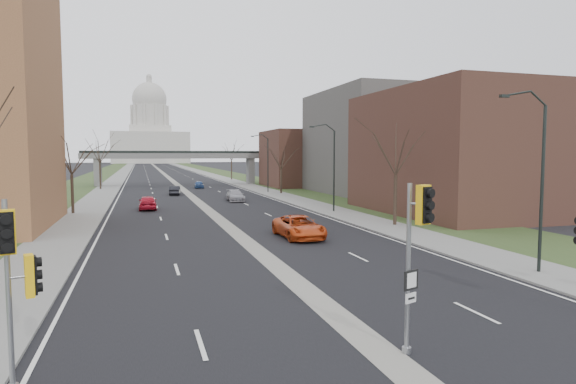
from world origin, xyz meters
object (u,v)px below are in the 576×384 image
car_right_near (299,227)px  car_right_mid (235,196)px  signal_pole_left (16,267)px  car_left_far (175,190)px  car_left_near (148,202)px  signal_pole_median (417,237)px  car_right_far (199,185)px

car_right_near → car_right_mid: 27.14m
signal_pole_left → car_right_mid: 48.05m
car_left_far → car_right_mid: bearing=126.8°
car_left_near → car_right_near: 23.02m
signal_pole_left → signal_pole_median: size_ratio=0.95×
car_left_near → car_right_mid: size_ratio=0.94×
signal_pole_left → car_left_near: (3.54, 39.57, -2.34)m
car_left_near → signal_pole_left: bearing=85.4°
car_left_far → signal_pole_median: bearing=100.4°
signal_pole_left → car_right_mid: size_ratio=1.00×
signal_pole_median → car_right_far: signal_pole_median is taller
signal_pole_median → car_left_near: (-6.78, 40.55, -2.72)m
car_right_far → signal_pole_left: bearing=-97.0°
car_left_near → car_right_near: car_right_near is taller
car_right_mid → car_right_far: (-1.64, 24.40, -0.06)m
car_left_far → car_right_mid: (6.52, -11.70, 0.04)m
car_left_near → car_left_far: (4.00, 18.01, -0.12)m
signal_pole_median → car_left_far: (-2.78, 58.55, -2.83)m
car_left_near → car_right_near: bearing=115.8°
car_right_mid → car_right_far: size_ratio=1.29×
car_left_near → car_right_mid: (10.51, 6.31, -0.07)m
car_left_far → car_left_near: bearing=85.1°
car_right_near → car_left_near: bearing=114.0°
car_right_mid → car_right_far: car_right_mid is taller
car_left_near → car_right_far: (8.87, 30.71, -0.14)m
car_left_near → car_left_far: 18.45m
signal_pole_left → car_left_near: bearing=69.7°
signal_pole_left → car_right_near: bearing=39.3°
signal_pole_left → car_left_far: 58.12m
signal_pole_median → car_left_near: bearing=80.0°
car_left_far → car_right_near: 39.26m
car_left_near → car_right_near: (9.83, -20.82, 0.01)m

